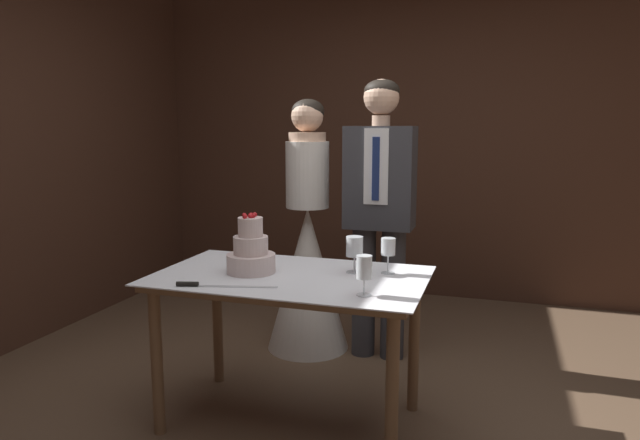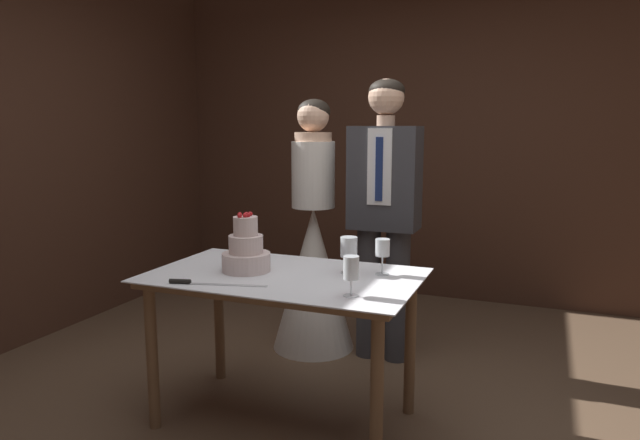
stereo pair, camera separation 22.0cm
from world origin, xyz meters
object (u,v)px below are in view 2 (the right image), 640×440
at_px(cake_knife, 199,283).
at_px(bride, 313,259).
at_px(cake_table, 284,293).
at_px(wine_glass_middle, 351,270).
at_px(tiered_cake, 246,251).
at_px(wine_glass_near, 383,249).
at_px(groom, 384,204).
at_px(wine_glass_far, 349,249).

relative_size(cake_knife, bride, 0.27).
height_order(cake_table, bride, bride).
height_order(wine_glass_middle, bride, bride).
relative_size(tiered_cake, wine_glass_near, 1.68).
height_order(wine_glass_middle, groom, groom).
height_order(tiered_cake, cake_knife, tiered_cake).
bearing_deg(wine_glass_middle, cake_table, 152.72).
xyz_separation_m(wine_glass_far, groom, (-0.05, 0.81, 0.12)).
height_order(wine_glass_near, wine_glass_far, wine_glass_far).
bearing_deg(cake_knife, cake_table, 31.90).
xyz_separation_m(cake_knife, wine_glass_far, (0.57, 0.45, 0.11)).
height_order(cake_table, wine_glass_far, wine_glass_far).
relative_size(cake_table, bride, 0.80).
distance_m(cake_table, wine_glass_far, 0.38).
relative_size(wine_glass_near, wine_glass_far, 0.97).
bearing_deg(wine_glass_far, tiered_cake, -162.92).
relative_size(bride, groom, 0.94).
bearing_deg(cake_table, cake_knife, -133.52).
xyz_separation_m(cake_knife, wine_glass_near, (0.73, 0.48, 0.12)).
bearing_deg(wine_glass_near, wine_glass_far, -167.91).
distance_m(cake_table, wine_glass_near, 0.53).
bearing_deg(bride, cake_table, -76.03).
xyz_separation_m(wine_glass_far, bride, (-0.52, 0.81, -0.28)).
distance_m(cake_knife, wine_glass_far, 0.73).
bearing_deg(groom, cake_table, -103.98).
height_order(bride, groom, groom).
relative_size(cake_table, tiered_cake, 4.42).
height_order(tiered_cake, groom, groom).
height_order(wine_glass_near, bride, bride).
distance_m(cake_knife, groom, 1.38).
relative_size(cake_table, cake_knife, 2.92).
distance_m(wine_glass_middle, bride, 1.37).
bearing_deg(wine_glass_near, wine_glass_middle, -93.69).
bearing_deg(bride, wine_glass_far, -57.18).
distance_m(cake_knife, bride, 1.27).
relative_size(cake_table, groom, 0.75).
bearing_deg(tiered_cake, groom, 65.25).
height_order(wine_glass_near, wine_glass_middle, wine_glass_near).
bearing_deg(groom, wine_glass_far, -86.74).
bearing_deg(groom, cake_knife, -112.60).
xyz_separation_m(tiered_cake, bride, (-0.03, 0.96, -0.25)).
distance_m(wine_glass_near, bride, 1.07).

